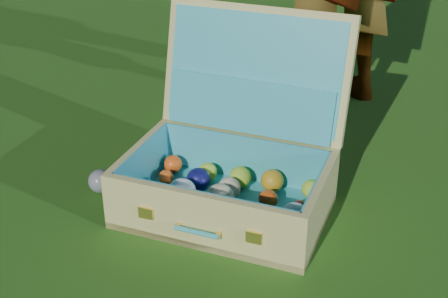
% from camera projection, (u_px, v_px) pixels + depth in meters
% --- Properties ---
extents(ground, '(60.00, 60.00, 0.00)m').
position_uv_depth(ground, '(228.00, 203.00, 1.90)').
color(ground, '#215114').
rests_on(ground, ground).
extents(stray_ball, '(0.08, 0.08, 0.08)m').
position_uv_depth(stray_ball, '(100.00, 181.00, 1.94)').
color(stray_ball, '#396895').
rests_on(stray_ball, ground).
extents(suitcase, '(0.74, 0.71, 0.55)m').
position_uv_depth(suitcase, '(236.00, 155.00, 1.84)').
color(suitcase, '#D6C973').
rests_on(suitcase, ground).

